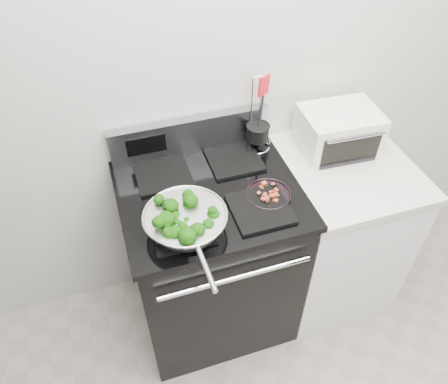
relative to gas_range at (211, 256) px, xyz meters
name	(u,v)px	position (x,y,z in m)	size (l,w,h in m)	color
back_wall	(251,61)	(0.30, 0.34, 0.86)	(4.00, 0.02, 2.70)	beige
gas_range	(211,256)	(0.00, 0.00, 0.00)	(0.79, 0.69, 1.13)	black
counter	(331,229)	(0.68, 0.00, -0.03)	(0.62, 0.68, 0.92)	white
skillet	(186,220)	(-0.15, -0.18, 0.52)	(0.34, 0.53, 0.07)	silver
broccoli_pile	(185,216)	(-0.15, -0.18, 0.53)	(0.26, 0.26, 0.09)	black
bacon_plate	(269,193)	(0.24, -0.10, 0.48)	(0.20, 0.20, 0.04)	black
utensil_holder	(258,136)	(0.31, 0.22, 0.53)	(0.13, 0.13, 0.39)	silver
toaster_oven	(338,131)	(0.69, 0.14, 0.54)	(0.37, 0.29, 0.21)	silver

